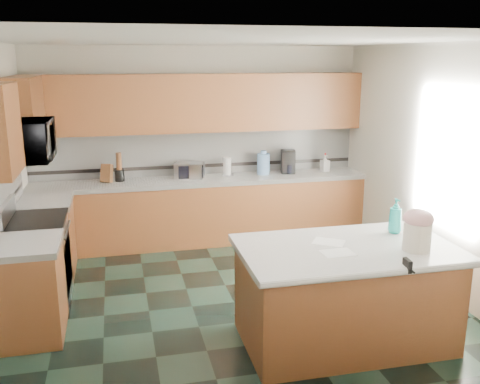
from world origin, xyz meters
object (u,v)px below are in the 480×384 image
object	(u,v)px
treat_jar	(417,236)
coffee_maker	(288,161)
soap_bottle_island	(396,216)
toaster_oven	(190,170)
knife_block	(107,173)
island_base	(344,297)
island_top	(347,249)

from	to	relation	value
treat_jar	coffee_maker	xyz separation A→B (m)	(-0.07, 3.31, 0.04)
soap_bottle_island	toaster_oven	size ratio (longest dim) A/B	0.88
treat_jar	knife_block	distance (m)	4.19
island_base	island_top	distance (m)	0.46
island_top	treat_jar	size ratio (longest dim) A/B	7.69
island_base	knife_block	xyz separation A→B (m)	(-2.07, 3.06, 0.61)
island_base	soap_bottle_island	bearing A→B (deg)	23.21
coffee_maker	island_top	bearing A→B (deg)	-85.63
knife_block	soap_bottle_island	bearing A→B (deg)	-25.96
island_top	toaster_oven	distance (m)	3.21
island_top	knife_block	xyz separation A→B (m)	(-2.07, 3.06, 0.15)
knife_block	toaster_oven	xyz separation A→B (m)	(1.11, 0.00, -0.01)
treat_jar	toaster_oven	distance (m)	3.61
island_base	coffee_maker	size ratio (longest dim) A/B	5.49
island_base	soap_bottle_island	world-z (taller)	soap_bottle_island
treat_jar	knife_block	xyz separation A→B (m)	(-2.61, 3.28, -0.00)
coffee_maker	soap_bottle_island	bearing A→B (deg)	-74.39
soap_bottle_island	knife_block	xyz separation A→B (m)	(-2.67, 2.80, -0.04)
island_top	coffee_maker	world-z (taller)	coffee_maker
toaster_oven	treat_jar	bearing A→B (deg)	-44.72
island_base	island_top	bearing A→B (deg)	-179.59
island_top	toaster_oven	size ratio (longest dim) A/B	5.07
island_top	treat_jar	distance (m)	0.61
knife_block	treat_jar	bearing A→B (deg)	-30.99
soap_bottle_island	knife_block	distance (m)	3.87
knife_block	toaster_oven	bearing A→B (deg)	20.44
island_top	soap_bottle_island	bearing A→B (deg)	23.21
knife_block	coffee_maker	xyz separation A→B (m)	(2.54, 0.03, 0.04)
toaster_oven	coffee_maker	world-z (taller)	coffee_maker
island_top	treat_jar	bearing A→B (deg)	-21.95
treat_jar	island_top	bearing A→B (deg)	146.67
toaster_oven	coffee_maker	distance (m)	1.44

